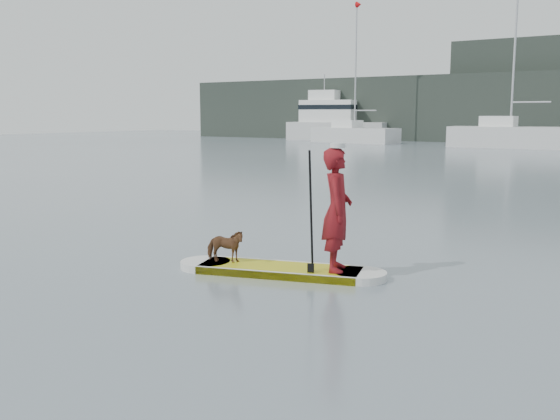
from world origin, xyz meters
The scene contains 10 objects.
ground centered at (0.00, 0.00, 0.00)m, with size 140.00×140.00×0.00m, color slate.
paddleboard centered at (-3.61, 2.71, 0.06)m, with size 3.20×1.51×0.12m.
paddler centered at (-2.76, 2.96, 1.04)m, with size 0.67×0.44×1.84m, color maroon.
white_cap centered at (-2.76, 2.96, 2.00)m, with size 0.22×0.22×0.07m, color silver.
dog centered at (-4.48, 2.45, 0.38)m, with size 0.28×0.62×0.52m, color #59321E.
paddle centered at (-3.00, 2.62, 0.80)m, with size 0.12×0.30×2.00m.
sailboat_b centered at (-22.92, 44.52, 0.83)m, with size 8.34×3.87×11.94m.
sailboat_c centered at (-9.49, 43.14, 0.93)m, with size 8.80×3.21×12.50m.
motor_yacht_b centered at (-27.31, 49.00, 1.78)m, with size 9.97×4.68×6.33m.
shore_building_west centered at (-10.00, 54.00, 4.50)m, with size 14.00×4.00×9.00m, color #202823.
Camera 1 is at (1.50, -5.19, 2.44)m, focal length 40.00 mm.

